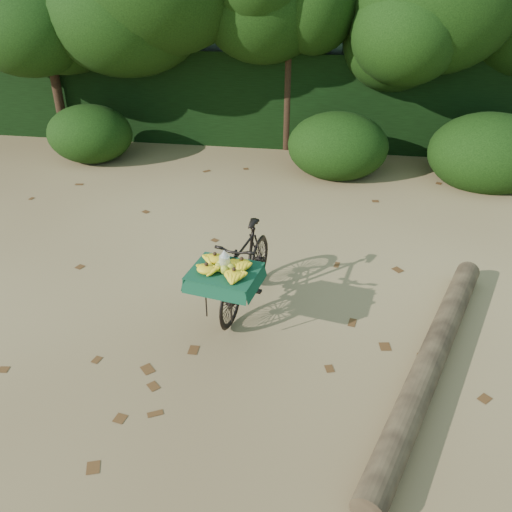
# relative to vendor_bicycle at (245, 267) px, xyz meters

# --- Properties ---
(ground) EXTENTS (80.00, 80.00, 0.00)m
(ground) POSITION_rel_vendor_bicycle_xyz_m (-0.58, -0.20, -0.47)
(ground) COLOR tan
(ground) RESTS_ON ground
(vendor_bicycle) EXTENTS (0.84, 1.72, 0.93)m
(vendor_bicycle) POSITION_rel_vendor_bicycle_xyz_m (0.00, 0.00, 0.00)
(vendor_bicycle) COLOR black
(vendor_bicycle) RESTS_ON ground
(fallen_log) EXTENTS (1.54, 3.50, 0.26)m
(fallen_log) POSITION_rel_vendor_bicycle_xyz_m (1.94, -0.84, -0.34)
(fallen_log) COLOR brown
(fallen_log) RESTS_ON ground
(hedge_backdrop) EXTENTS (26.00, 1.80, 1.80)m
(hedge_backdrop) POSITION_rel_vendor_bicycle_xyz_m (-0.58, 6.10, 0.43)
(hedge_backdrop) COLOR black
(hedge_backdrop) RESTS_ON ground
(tree_row) EXTENTS (14.50, 2.00, 4.00)m
(tree_row) POSITION_rel_vendor_bicycle_xyz_m (-1.23, 5.30, 1.53)
(tree_row) COLOR black
(tree_row) RESTS_ON ground
(bush_clumps) EXTENTS (8.80, 1.70, 0.90)m
(bush_clumps) POSITION_rel_vendor_bicycle_xyz_m (-0.08, 4.10, -0.02)
(bush_clumps) COLOR black
(bush_clumps) RESTS_ON ground
(leaf_litter) EXTENTS (7.00, 7.30, 0.01)m
(leaf_litter) POSITION_rel_vendor_bicycle_xyz_m (-0.58, 0.45, -0.47)
(leaf_litter) COLOR #4D2E14
(leaf_litter) RESTS_ON ground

